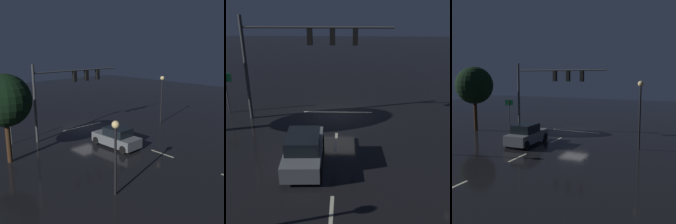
# 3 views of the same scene
# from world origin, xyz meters

# --- Properties ---
(ground_plane) EXTENTS (80.00, 80.00, 0.00)m
(ground_plane) POSITION_xyz_m (0.00, 0.00, 0.00)
(ground_plane) COLOR black
(traffic_signal_assembly) EXTENTS (9.56, 0.47, 6.88)m
(traffic_signal_assembly) POSITION_xyz_m (2.52, 0.68, 4.92)
(traffic_signal_assembly) COLOR #383A3D
(traffic_signal_assembly) RESTS_ON ground_plane
(lane_dash_far) EXTENTS (0.16, 2.20, 0.01)m
(lane_dash_far) POSITION_xyz_m (0.00, 4.00, 0.00)
(lane_dash_far) COLOR beige
(lane_dash_far) RESTS_ON ground_plane
(lane_dash_mid) EXTENTS (0.16, 2.20, 0.01)m
(lane_dash_mid) POSITION_xyz_m (0.00, 10.00, 0.00)
(lane_dash_mid) COLOR beige
(lane_dash_mid) RESTS_ON ground_plane
(stop_bar) EXTENTS (5.00, 0.16, 0.01)m
(stop_bar) POSITION_xyz_m (0.00, -0.50, 0.00)
(stop_bar) COLOR beige
(stop_bar) RESTS_ON ground_plane
(car_approaching) EXTENTS (2.04, 4.42, 1.70)m
(car_approaching) POSITION_xyz_m (1.55, 6.33, 0.80)
(car_approaching) COLOR slate
(car_approaching) RESTS_ON ground_plane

